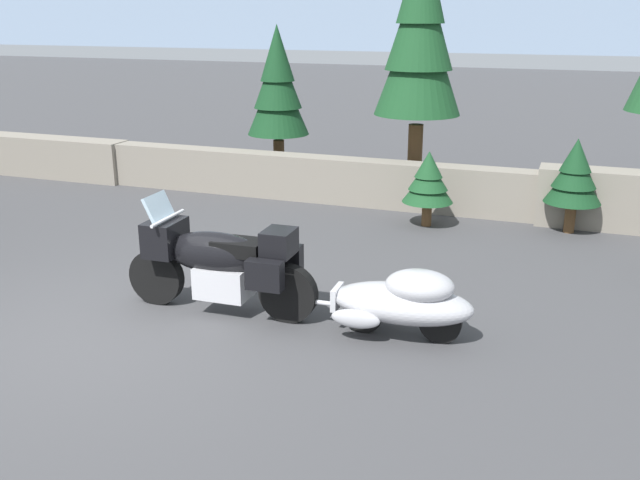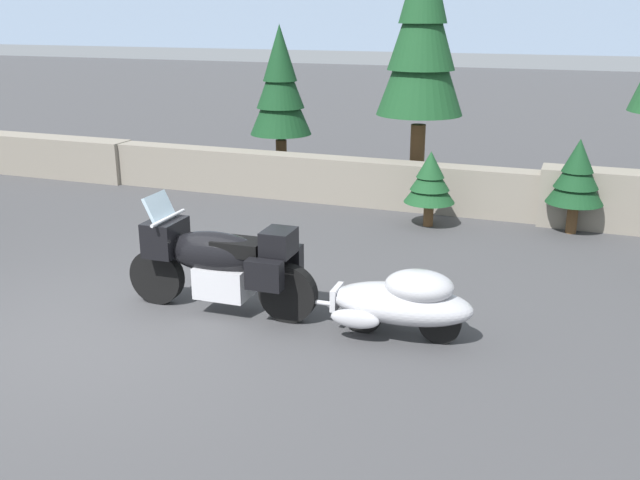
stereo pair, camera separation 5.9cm
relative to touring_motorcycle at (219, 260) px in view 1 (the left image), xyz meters
name	(u,v)px [view 1 (the left image)]	position (x,y,z in m)	size (l,w,h in m)	color
ground_plane	(107,333)	(-0.88, -0.95, -0.62)	(80.00, 80.00, 0.00)	#424244
stone_guard_wall	(324,178)	(-0.58, 5.11, -0.19)	(24.00, 0.62, 0.94)	gray
touring_motorcycle	(219,260)	(0.00, 0.00, 0.00)	(2.31, 0.77, 1.33)	black
car_shaped_trailer	(403,301)	(2.11, 0.06, -0.21)	(2.21, 0.79, 0.76)	black
pine_tree_secondary	(278,86)	(-1.88, 6.10, 1.30)	(1.20, 1.20, 3.08)	brown
pine_tree_far_right	(420,32)	(0.88, 5.94, 2.33)	(1.53, 1.53, 4.71)	brown
pine_sapling_near	(428,180)	(1.49, 4.24, 0.14)	(0.81, 0.81, 1.21)	brown
pine_sapling_farther	(575,174)	(3.66, 4.64, 0.30)	(0.86, 0.86, 1.48)	brown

